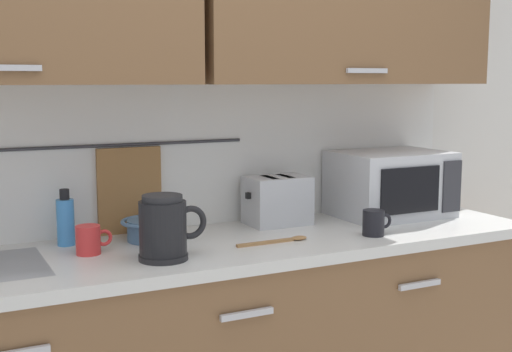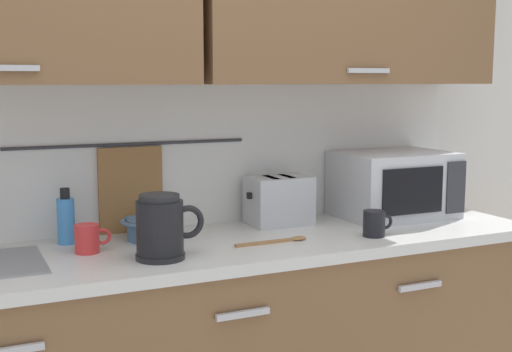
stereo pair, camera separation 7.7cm
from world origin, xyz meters
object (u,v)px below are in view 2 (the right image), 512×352
microwave (394,184)px  wooden_spoon (280,241)px  mug_near_sink (88,239)px  electric_kettle (161,228)px  toaster (279,200)px  dish_soap_bottle (66,219)px  mug_by_kettle (375,223)px  mixing_bowl (151,227)px

microwave → wooden_spoon: microwave is taller
microwave → wooden_spoon: bearing=-161.6°
mug_near_sink → electric_kettle: bearing=-41.4°
toaster → wooden_spoon: (-0.13, -0.27, -0.09)m
microwave → electric_kettle: microwave is taller
mug_near_sink → toaster: toaster is taller
microwave → electric_kettle: bearing=-167.0°
microwave → wooden_spoon: (-0.64, -0.21, -0.13)m
electric_kettle → dish_soap_bottle: size_ratio=1.16×
mug_near_sink → mug_by_kettle: bearing=-11.3°
mixing_bowl → toaster: bearing=4.6°
electric_kettle → mug_by_kettle: (0.80, -0.02, -0.05)m
microwave → mug_near_sink: microwave is taller
dish_soap_bottle → mug_near_sink: 0.17m
microwave → electric_kettle: size_ratio=2.03×
wooden_spoon → toaster: bearing=64.2°
mixing_bowl → mug_by_kettle: bearing=-21.2°
microwave → mug_near_sink: size_ratio=3.83×
mixing_bowl → wooden_spoon: size_ratio=0.78×
electric_kettle → toaster: 0.65m
wooden_spoon → dish_soap_bottle: bearing=156.7°
dish_soap_bottle → mug_near_sink: bearing=-74.3°
microwave → mug_near_sink: 1.28m
mug_near_sink → mixing_bowl: size_ratio=0.56×
mug_near_sink → wooden_spoon: 0.66m
mixing_bowl → mug_by_kettle: 0.81m
mixing_bowl → wooden_spoon: bearing=-30.0°
microwave → toaster: bearing=173.1°
mug_by_kettle → toaster: bearing=123.5°
mug_by_kettle → electric_kettle: bearing=178.2°
microwave → dish_soap_bottle: size_ratio=2.35×
mug_near_sink → mixing_bowl: mug_near_sink is taller
electric_kettle → wooden_spoon: (0.44, 0.04, -0.10)m
mug_near_sink → mug_by_kettle: (0.99, -0.20, 0.00)m
electric_kettle → dish_soap_bottle: 0.41m
toaster → wooden_spoon: 0.32m
electric_kettle → mug_near_sink: (-0.20, 0.17, -0.05)m
mixing_bowl → mug_by_kettle: mug_by_kettle is taller
dish_soap_bottle → wooden_spoon: size_ratio=0.71×
electric_kettle → dish_soap_bottle: bearing=126.2°
mixing_bowl → wooden_spoon: (0.40, -0.23, -0.04)m
dish_soap_bottle → wooden_spoon: (0.68, -0.29, -0.08)m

